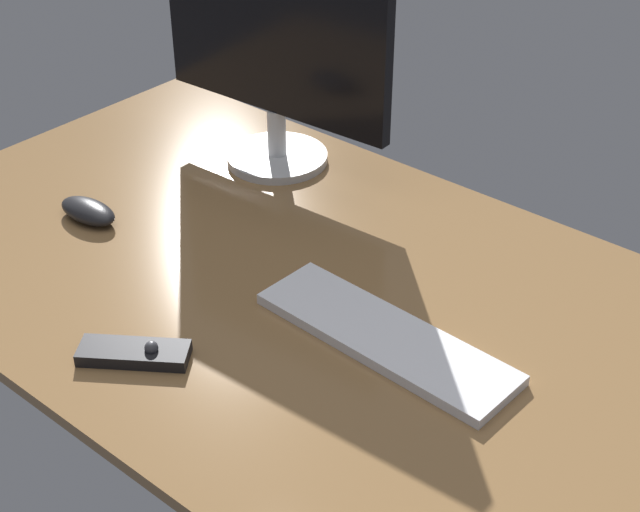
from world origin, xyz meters
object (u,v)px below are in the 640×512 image
(computer_mouse, at_px, (88,211))
(keyboard, at_px, (385,337))
(monitor, at_px, (274,38))
(media_remote, at_px, (135,353))

(computer_mouse, bearing_deg, keyboard, 2.75)
(monitor, bearing_deg, keyboard, -34.91)
(monitor, distance_m, keyboard, 0.62)
(keyboard, distance_m, computer_mouse, 0.59)
(computer_mouse, bearing_deg, media_remote, -32.37)
(monitor, relative_size, media_remote, 3.13)
(keyboard, xyz_separation_m, computer_mouse, (-0.59, -0.06, 0.01))
(monitor, xyz_separation_m, keyboard, (0.48, -0.30, -0.23))
(keyboard, relative_size, computer_mouse, 3.40)
(keyboard, bearing_deg, computer_mouse, -171.84)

